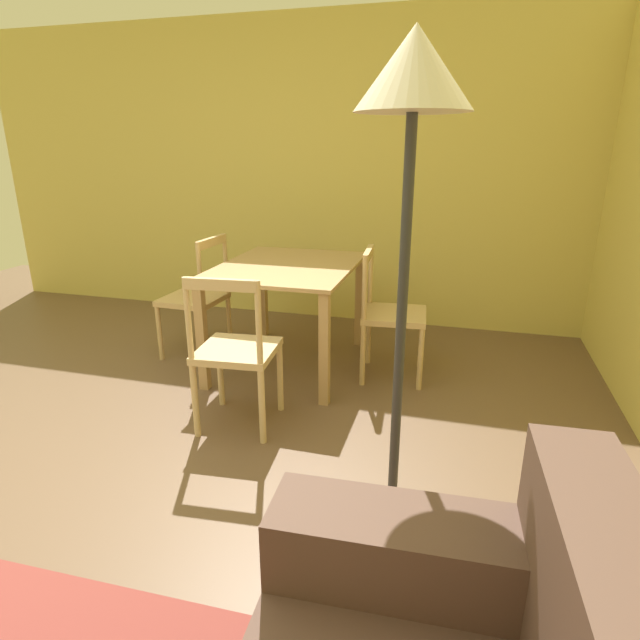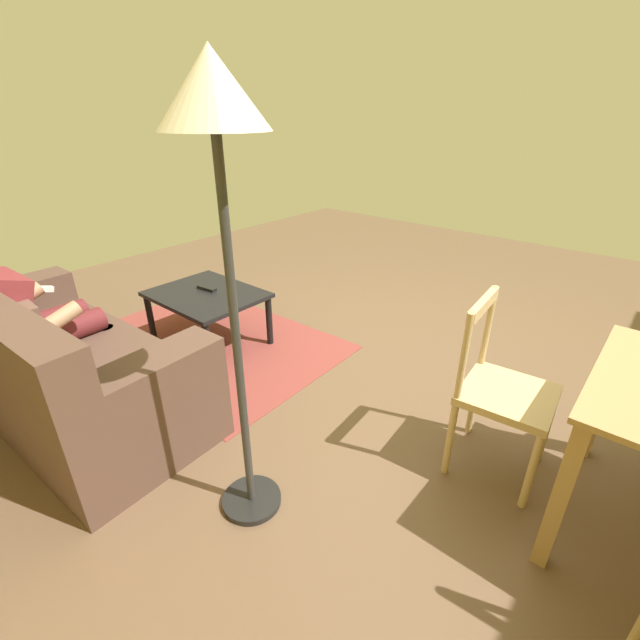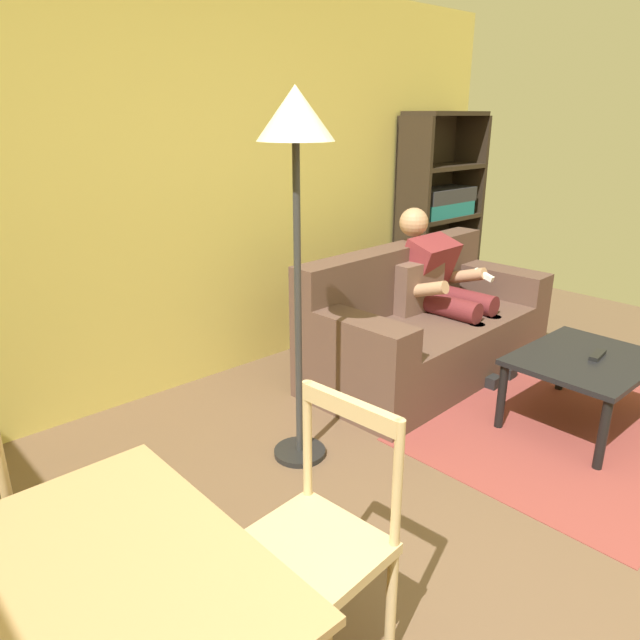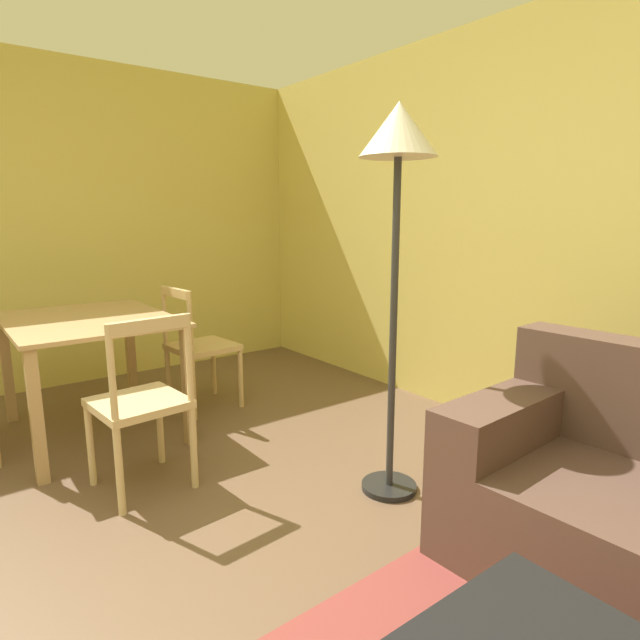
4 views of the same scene
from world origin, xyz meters
The scene contains 10 objects.
ground_plane centered at (0.00, 0.00, 0.00)m, with size 8.01×8.01×0.00m, color brown.
wall_back centered at (0.00, 2.83, 1.30)m, with size 6.01×0.12×2.59m, color #DBC660.
couch centered at (1.29, 1.83, 0.32)m, with size 1.94×0.94×0.87m.
person_lounging centered at (1.50, 1.86, 0.58)m, with size 0.61×0.95×1.12m.
coffee_table centered at (1.35, 0.71, 0.38)m, with size 0.83×0.66×0.43m.
tv_remote centered at (1.39, 0.66, 0.45)m, with size 0.05×0.17×0.02m, color black.
bookshelf centered at (2.40, 2.58, 0.78)m, with size 0.83×0.36×1.78m.
dining_chair_facing_couch centered at (-0.86, 0.58, 0.46)m, with size 0.45×0.45×0.91m.
area_rug centered at (1.35, 0.71, 0.00)m, with size 2.00×1.40×0.01m, color brown.
floor_lamp centered at (-0.09, 1.57, 1.59)m, with size 0.36×0.36×1.88m.
Camera 3 is at (-1.87, -0.55, 1.75)m, focal length 32.79 mm.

